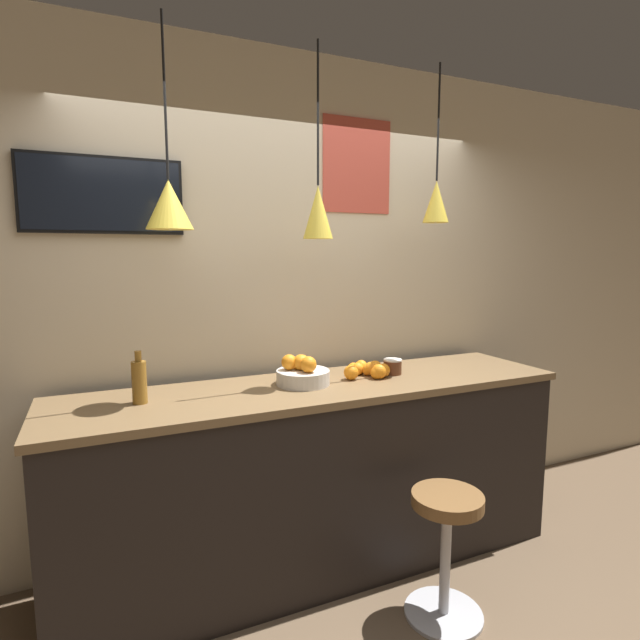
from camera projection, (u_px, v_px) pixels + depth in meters
name	position (u px, v px, depth m)	size (l,w,h in m)	color
back_wall	(290.00, 301.00, 3.04)	(8.00, 0.06, 2.90)	beige
service_counter	(320.00, 475.00, 2.76)	(2.76, 0.67, 1.04)	black
bar_stool	(446.00, 535.00, 2.36)	(0.38, 0.38, 0.62)	#B7B7BC
fruit_bowl	(302.00, 373.00, 2.68)	(0.29, 0.29, 0.16)	beige
orange_pile	(368.00, 370.00, 2.86)	(0.28, 0.25, 0.09)	orange
juice_bottle	(139.00, 381.00, 2.34)	(0.07, 0.07, 0.25)	olive
spread_jar	(393.00, 367.00, 2.91)	(0.11, 0.11, 0.09)	#562D19
pendant_lamp_left	(169.00, 204.00, 2.29)	(0.22, 0.22, 0.95)	black
pendant_lamp_middle	(318.00, 211.00, 2.59)	(0.16, 0.16, 0.98)	black
pendant_lamp_right	(436.00, 201.00, 2.88)	(0.15, 0.15, 0.88)	black
mounted_tv	(103.00, 195.00, 2.50)	(0.77, 0.04, 0.38)	black
wall_poster	(357.00, 166.00, 3.08)	(0.46, 0.01, 0.57)	#C64C3D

